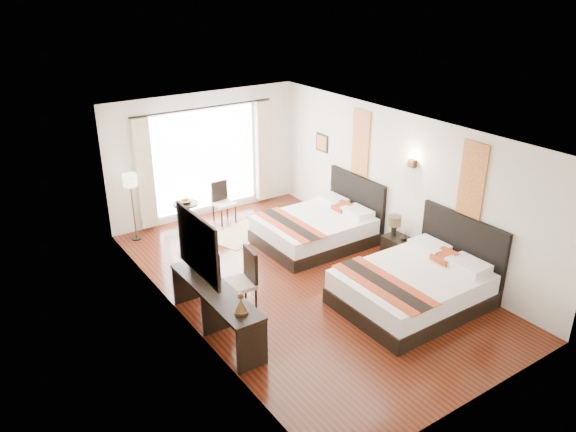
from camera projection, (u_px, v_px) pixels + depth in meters
floor at (302, 281)px, 10.14m from camera, size 4.50×7.50×0.01m
ceiling at (304, 130)px, 9.02m from camera, size 4.50×7.50×0.02m
wall_headboard at (398, 184)px, 10.73m from camera, size 0.01×7.50×2.80m
wall_desk at (182, 242)px, 8.42m from camera, size 0.01×7.50×2.80m
wall_window at (205, 155)px, 12.42m from camera, size 4.50×0.01×2.80m
wall_entry at (484, 309)px, 6.73m from camera, size 4.50×0.01×2.80m
window_glass at (205, 160)px, 12.45m from camera, size 2.40×0.02×2.20m
sheer_curtain at (207, 161)px, 12.40m from camera, size 2.30×0.02×2.10m
drape_left at (144, 174)px, 11.63m from camera, size 0.35×0.14×2.35m
drape_right at (263, 151)px, 13.13m from camera, size 0.35×0.14×2.35m
art_panel_near at (472, 182)px, 9.24m from camera, size 0.03×0.50×1.35m
art_panel_far at (361, 143)px, 11.36m from camera, size 0.03×0.50×1.35m
wall_sconce at (412, 163)px, 10.23m from camera, size 0.10×0.14×0.14m
mirror_frame at (198, 245)px, 7.98m from camera, size 0.04×1.25×0.95m
mirror_glass at (199, 245)px, 7.99m from camera, size 0.01×1.12×0.82m
bed_near at (416, 285)px, 9.31m from camera, size 2.37×1.85×1.34m
bed_far at (318, 228)px, 11.47m from camera, size 2.23×1.74×1.26m
nightstand at (397, 249)px, 10.79m from camera, size 0.40×0.50×0.48m
table_lamp at (394, 222)px, 10.63m from camera, size 0.25×0.25×0.40m
vase at (404, 236)px, 10.55m from camera, size 0.15×0.15×0.13m
console_desk at (216, 310)px, 8.57m from camera, size 0.50×2.20×0.76m
television at (200, 262)px, 8.74m from camera, size 0.27×0.77×0.44m
bronze_figurine at (241, 305)px, 7.75m from camera, size 0.24×0.24×0.29m
desk_chair at (240, 293)px, 9.12m from camera, size 0.56×0.56×1.08m
floor_lamp at (130, 185)px, 11.27m from camera, size 0.29×0.29×1.43m
side_table at (186, 216)px, 12.07m from camera, size 0.53×0.53×0.61m
fruit_bowl at (186, 202)px, 11.93m from camera, size 0.24×0.24×0.06m
window_chair at (224, 210)px, 12.46m from camera, size 0.44×0.44×0.91m
jute_rug at (241, 234)px, 11.93m from camera, size 1.53×1.28×0.01m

